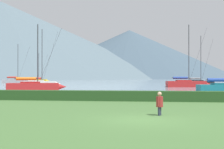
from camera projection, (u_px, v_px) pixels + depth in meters
The scene contains 12 objects.
ground_plane at pixel (145, 120), 14.24m from camera, with size 1000.00×1000.00×0.00m, color #477038.
harbor_water at pixel (149, 81), 150.17m from camera, with size 320.00×246.00×0.00m, color #8499A8.
hedge_line at pixel (147, 96), 25.16m from camera, with size 80.00×1.20×0.85m, color #284C23.
sailboat_slip_0 at pixel (186, 83), 58.48m from camera, with size 8.71×3.45×12.16m.
sailboat_slip_5 at pixel (40, 83), 62.11m from camera, with size 8.01×3.51×11.86m.
sailboat_slip_7 at pixel (37, 80), 106.88m from camera, with size 7.89×2.88×10.38m.
sailboat_slip_8 at pixel (34, 86), 42.94m from camera, with size 8.37×4.56×9.53m.
sailboat_slip_9 at pixel (199, 83), 69.55m from camera, with size 7.71×3.99×11.53m.
sailboat_slip_11 at pixel (16, 81), 89.84m from camera, with size 8.82×3.71×11.74m.
person_seated_viewer at pixel (160, 102), 15.84m from camera, with size 0.36×0.55×1.25m.
distant_hill_west_ridge at pixel (1, 40), 317.27m from camera, with size 356.89×356.89×81.22m, color slate.
distant_hill_central_peak at pixel (129, 54), 328.51m from camera, with size 225.77×225.77×52.78m, color #425666.
Camera 1 is at (0.23, -14.34, 2.05)m, focal length 48.30 mm.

